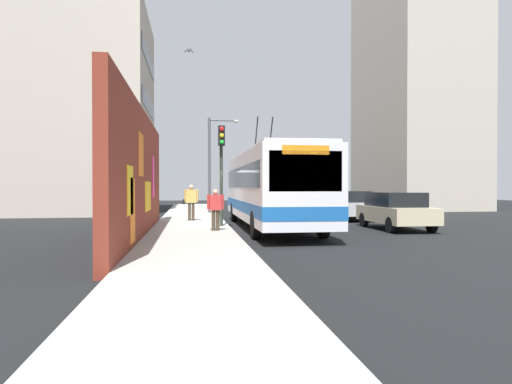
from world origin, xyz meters
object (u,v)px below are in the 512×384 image
parked_car_red (301,199)px  pedestrian_midblock (191,199)px  parked_car_silver (348,204)px  parked_car_white (320,201)px  parked_car_champagne (395,210)px  street_lamp (213,157)px  city_bus (270,186)px  traffic_light (221,159)px  pedestrian_at_curb (215,207)px

parked_car_red → pedestrian_midblock: 15.24m
parked_car_silver → parked_car_white: same height
parked_car_champagne → street_lamp: street_lamp is taller
street_lamp → city_bus: bearing=-168.6°
city_bus → street_lamp: size_ratio=2.08×
parked_car_silver → parked_car_champagne: bearing=180.0°
parked_car_white → parked_car_silver: bearing=180.0°
traffic_light → pedestrian_at_curb: bearing=169.4°
city_bus → traffic_light: bearing=101.6°
parked_car_white → parked_car_red: same height
parked_car_silver → pedestrian_at_curb: pedestrian_at_curb is taller
traffic_light → street_lamp: street_lamp is taller
city_bus → parked_car_red: city_bus is taller
city_bus → parked_car_red: bearing=-18.4°
parked_car_red → street_lamp: size_ratio=0.81×
street_lamp → parked_car_silver: bearing=-126.6°
city_bus → parked_car_white: city_bus is taller
parked_car_champagne → parked_car_silver: 5.86m
pedestrian_midblock → parked_car_white: bearing=-50.4°
parked_car_red → traffic_light: 17.77m
pedestrian_at_curb → street_lamp: (12.22, -0.49, 2.64)m
parked_car_champagne → parked_car_red: 16.89m
city_bus → parked_car_red: 16.47m
parked_car_white → street_lamp: (-0.25, 7.21, 2.87)m
parked_car_white → traffic_light: size_ratio=1.03×
pedestrian_midblock → street_lamp: street_lamp is taller
parked_car_silver → parked_car_red: (11.03, 0.00, 0.00)m
city_bus → parked_car_white: 11.46m
street_lamp → parked_car_red: bearing=-51.8°
parked_car_white → traffic_light: traffic_light is taller
parked_car_silver → street_lamp: 9.43m
traffic_light → street_lamp: bearing=-0.8°
city_bus → parked_car_silver: city_bus is taller
parked_car_champagne → parked_car_white: bearing=-0.0°
street_lamp → parked_car_champagne: bearing=-147.3°
parked_car_white → pedestrian_at_curb: (-12.47, 7.70, 0.23)m
parked_car_silver → traffic_light: 9.15m
pedestrian_at_curb → pedestrian_midblock: pedestrian_midblock is taller
pedestrian_midblock → traffic_light: size_ratio=0.41×
parked_car_red → traffic_light: (-16.03, 7.35, 2.17)m
parked_car_red → traffic_light: traffic_light is taller
pedestrian_midblock → street_lamp: (6.89, -1.41, 2.51)m
city_bus → pedestrian_midblock: bearing=48.5°
parked_car_white → parked_car_red: (5.43, 0.00, 0.00)m
parked_car_champagne → parked_car_white: size_ratio=0.98×
parked_car_white → pedestrian_at_curb: pedestrian_at_curb is taller
city_bus → parked_car_silver: bearing=-48.8°
pedestrian_midblock → parked_car_champagne: bearing=-116.7°
parked_car_silver → street_lamp: street_lamp is taller
parked_car_red → traffic_light: size_ratio=1.16×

